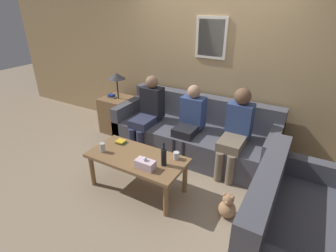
{
  "coord_description": "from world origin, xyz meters",
  "views": [
    {
      "loc": [
        1.46,
        -2.82,
        2.22
      ],
      "look_at": [
        -0.12,
        -0.08,
        0.68
      ],
      "focal_mm": 28.0,
      "sensor_mm": 36.0,
      "label": 1
    }
  ],
  "objects": [
    {
      "name": "couch_side",
      "position": [
        1.6,
        -0.7,
        0.3
      ],
      "size": [
        0.93,
        1.55,
        0.85
      ],
      "rotation": [
        0.0,
        0.0,
        1.57
      ],
      "color": "#4C4C56",
      "rests_on": "ground_plane"
    },
    {
      "name": "person_left",
      "position": [
        -0.72,
        0.35,
        0.62
      ],
      "size": [
        0.34,
        0.64,
        1.16
      ],
      "color": "#2D334C",
      "rests_on": "ground_plane"
    },
    {
      "name": "person_right",
      "position": [
        0.68,
        0.39,
        0.64
      ],
      "size": [
        0.34,
        0.66,
        1.17
      ],
      "color": "#756651",
      "rests_on": "ground_plane"
    },
    {
      "name": "book_stack",
      "position": [
        -0.61,
        -0.48,
        0.5
      ],
      "size": [
        0.14,
        0.11,
        0.03
      ],
      "color": "#237547",
      "rests_on": "coffee_table"
    },
    {
      "name": "couch_main",
      "position": [
        0.0,
        0.55,
        0.29
      ],
      "size": [
        2.48,
        0.93,
        0.85
      ],
      "color": "#4C4C56",
      "rests_on": "ground_plane"
    },
    {
      "name": "tissue_box",
      "position": [
        0.0,
        -0.8,
        0.53
      ],
      "size": [
        0.23,
        0.12,
        0.15
      ],
      "color": "silver",
      "rests_on": "coffee_table"
    },
    {
      "name": "drinking_glass",
      "position": [
        0.21,
        -0.45,
        0.52
      ],
      "size": [
        0.07,
        0.07,
        0.09
      ],
      "color": "silver",
      "rests_on": "coffee_table"
    },
    {
      "name": "wall_back",
      "position": [
        0.0,
        1.04,
        1.3
      ],
      "size": [
        9.0,
        0.08,
        2.6
      ],
      "color": "tan",
      "rests_on": "ground_plane"
    },
    {
      "name": "wine_bottle",
      "position": [
        0.15,
        -0.64,
        0.59
      ],
      "size": [
        0.06,
        0.06,
        0.3
      ],
      "color": "black",
      "rests_on": "coffee_table"
    },
    {
      "name": "teddy_bear",
      "position": [
        0.92,
        -0.55,
        0.13
      ],
      "size": [
        0.19,
        0.19,
        0.31
      ],
      "color": "#A87A51",
      "rests_on": "ground_plane"
    },
    {
      "name": "coffee_table",
      "position": [
        -0.23,
        -0.65,
        0.42
      ],
      "size": [
        1.23,
        0.59,
        0.48
      ],
      "color": "olive",
      "rests_on": "ground_plane"
    },
    {
      "name": "ground_plane",
      "position": [
        0.0,
        0.0,
        0.0
      ],
      "size": [
        16.0,
        16.0,
        0.0
      ],
      "primitive_type": "plane",
      "color": "gray"
    },
    {
      "name": "side_table_with_lamp",
      "position": [
        -1.52,
        0.52,
        0.36
      ],
      "size": [
        0.49,
        0.49,
        1.09
      ],
      "color": "olive",
      "rests_on": "ground_plane"
    },
    {
      "name": "soda_can",
      "position": [
        -0.66,
        -0.77,
        0.54
      ],
      "size": [
        0.07,
        0.07,
        0.12
      ],
      "color": "#BCBCC1",
      "rests_on": "coffee_table"
    },
    {
      "name": "person_middle",
      "position": [
        -0.01,
        0.37,
        0.61
      ],
      "size": [
        0.34,
        0.57,
        1.12
      ],
      "color": "black",
      "rests_on": "ground_plane"
    }
  ]
}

